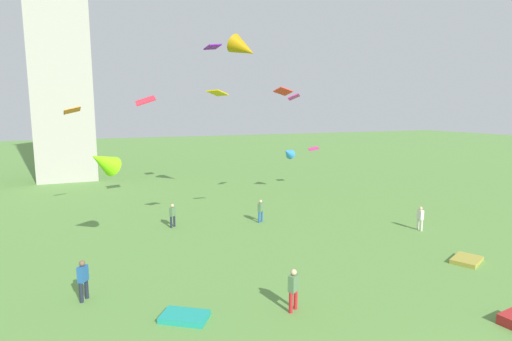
{
  "coord_description": "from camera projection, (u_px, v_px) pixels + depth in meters",
  "views": [
    {
      "loc": [
        -10.73,
        -6.18,
        8.34
      ],
      "look_at": [
        -1.03,
        16.7,
        4.58
      ],
      "focal_mm": 28.21,
      "sensor_mm": 36.0,
      "label": 1
    }
  ],
  "objects": [
    {
      "name": "kite_flying_7",
      "position": [
        314.0,
        149.0,
        42.65
      ],
      "size": [
        1.15,
        0.94,
        0.44
      ],
      "rotation": [
        0.0,
        0.0,
        2.91
      ],
      "color": "#D52A7E"
    },
    {
      "name": "kite_flying_2",
      "position": [
        72.0,
        110.0,
        28.99
      ],
      "size": [
        1.19,
        0.97,
        0.65
      ],
      "rotation": [
        0.0,
        0.0,
        0.19
      ],
      "color": "orange"
    },
    {
      "name": "kite_flying_3",
      "position": [
        213.0,
        47.0,
        35.06
      ],
      "size": [
        1.25,
        1.74,
        0.39
      ],
      "rotation": [
        0.0,
        0.0,
        1.63
      ],
      "color": "#710BBC"
    },
    {
      "name": "kite_flying_4",
      "position": [
        103.0,
        161.0,
        22.23
      ],
      "size": [
        2.29,
        2.25,
        1.82
      ],
      "rotation": [
        0.0,
        0.0,
        5.46
      ],
      "color": "#7FEB13"
    },
    {
      "name": "kite_flying_9",
      "position": [
        283.0,
        91.0,
        25.83
      ],
      "size": [
        1.28,
        0.99,
        0.55
      ],
      "rotation": [
        0.0,
        0.0,
        0.29
      ],
      "color": "red"
    },
    {
      "name": "kite_flying_0",
      "position": [
        218.0,
        93.0,
        23.76
      ],
      "size": [
        1.43,
        1.36,
        0.35
      ],
      "rotation": [
        0.0,
        0.0,
        3.82
      ],
      "color": "#DAA909"
    },
    {
      "name": "kite_bundle_2",
      "position": [
        185.0,
        317.0,
        16.11
      ],
      "size": [
        2.16,
        1.97,
        0.24
      ],
      "primitive_type": "cube",
      "rotation": [
        0.0,
        0.0,
        5.68
      ],
      "color": "teal",
      "rests_on": "ground_plane"
    },
    {
      "name": "person_0",
      "position": [
        83.0,
        278.0,
        17.62
      ],
      "size": [
        0.49,
        0.55,
        1.84
      ],
      "rotation": [
        0.0,
        0.0,
        1.0
      ],
      "color": "#1E2333",
      "rests_on": "ground_plane"
    },
    {
      "name": "person_2",
      "position": [
        173.0,
        214.0,
        28.71
      ],
      "size": [
        0.5,
        0.49,
        1.7
      ],
      "rotation": [
        0.0,
        0.0,
        3.88
      ],
      "color": "#1E2333",
      "rests_on": "ground_plane"
    },
    {
      "name": "kite_flying_1",
      "position": [
        294.0,
        97.0,
        33.75
      ],
      "size": [
        1.58,
        1.65,
        0.6
      ],
      "rotation": [
        0.0,
        0.0,
        0.97
      ],
      "color": "#D0299C"
    },
    {
      "name": "kite_bundle_1",
      "position": [
        467.0,
        260.0,
        22.22
      ],
      "size": [
        2.18,
        1.93,
        0.23
      ],
      "primitive_type": "cube",
      "rotation": [
        0.0,
        0.0,
        3.58
      ],
      "color": "#A09537",
      "rests_on": "ground_plane"
    },
    {
      "name": "kite_flying_6",
      "position": [
        288.0,
        153.0,
        40.59
      ],
      "size": [
        1.93,
        1.84,
        1.44
      ],
      "rotation": [
        0.0,
        0.0,
        5.4
      ],
      "color": "#3085E7"
    },
    {
      "name": "person_4",
      "position": [
        261.0,
        210.0,
        29.98
      ],
      "size": [
        0.51,
        0.47,
        1.71
      ],
      "rotation": [
        0.0,
        0.0,
        0.62
      ],
      "color": "#235693",
      "rests_on": "ground_plane"
    },
    {
      "name": "kite_flying_8",
      "position": [
        145.0,
        101.0,
        32.17
      ],
      "size": [
        1.53,
        1.25,
        0.94
      ],
      "rotation": [
        0.0,
        0.0,
        3.02
      ],
      "color": "red"
    },
    {
      "name": "person_1",
      "position": [
        293.0,
        287.0,
        16.68
      ],
      "size": [
        0.55,
        0.49,
        1.83
      ],
      "rotation": [
        0.0,
        0.0,
        3.7
      ],
      "color": "red",
      "rests_on": "ground_plane"
    },
    {
      "name": "person_3",
      "position": [
        420.0,
        217.0,
        27.99
      ],
      "size": [
        0.3,
        0.52,
        1.68
      ],
      "rotation": [
        0.0,
        0.0,
        4.6
      ],
      "color": "silver",
      "rests_on": "ground_plane"
    },
    {
      "name": "kite_flying_5",
      "position": [
        244.0,
        48.0,
        32.59
      ],
      "size": [
        2.85,
        3.08,
        2.39
      ],
      "rotation": [
        0.0,
        0.0,
        0.64
      ],
      "color": "#B3810A"
    }
  ]
}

